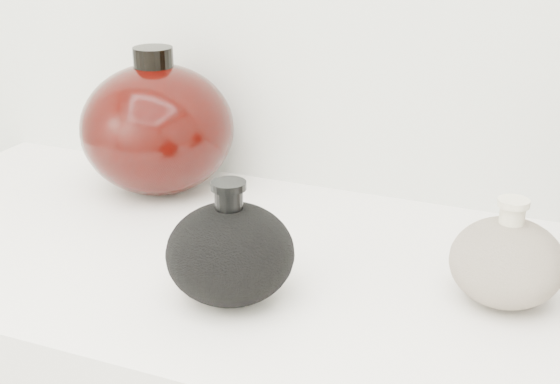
% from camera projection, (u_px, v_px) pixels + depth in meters
% --- Properties ---
extents(black_gourd_vase, '(0.17, 0.17, 0.13)m').
position_uv_depth(black_gourd_vase, '(230.00, 252.00, 0.82)').
color(black_gourd_vase, black).
rests_on(black_gourd_vase, display_counter).
extents(cream_gourd_vase, '(0.16, 0.16, 0.12)m').
position_uv_depth(cream_gourd_vase, '(507.00, 261.00, 0.81)').
color(cream_gourd_vase, beige).
rests_on(cream_gourd_vase, display_counter).
extents(left_round_pot, '(0.28, 0.28, 0.21)m').
position_uv_depth(left_round_pot, '(157.00, 128.00, 1.10)').
color(left_round_pot, black).
rests_on(left_round_pot, display_counter).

